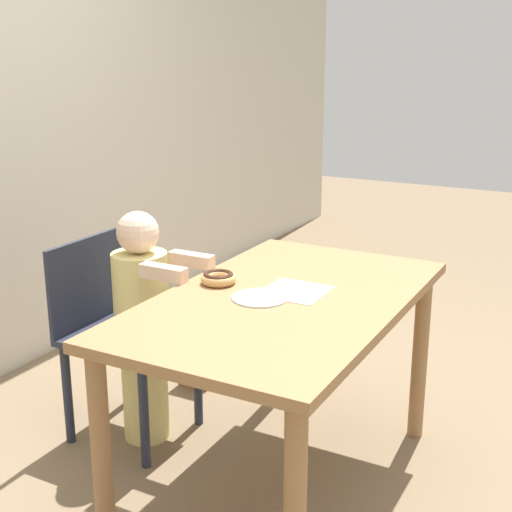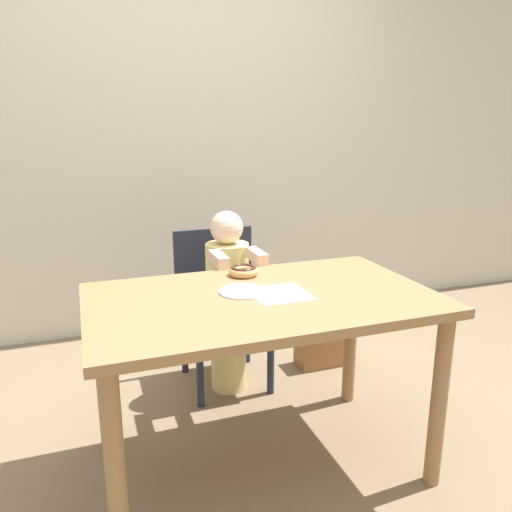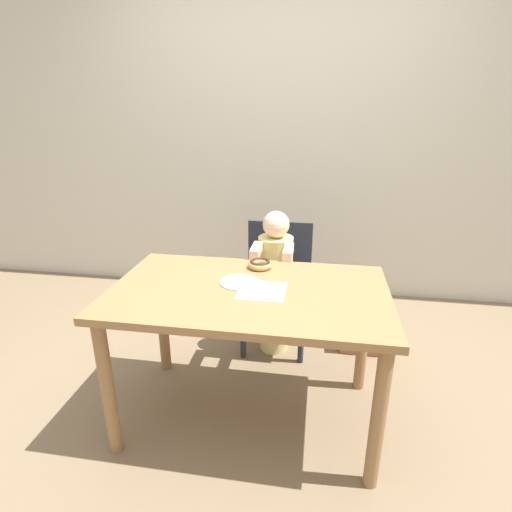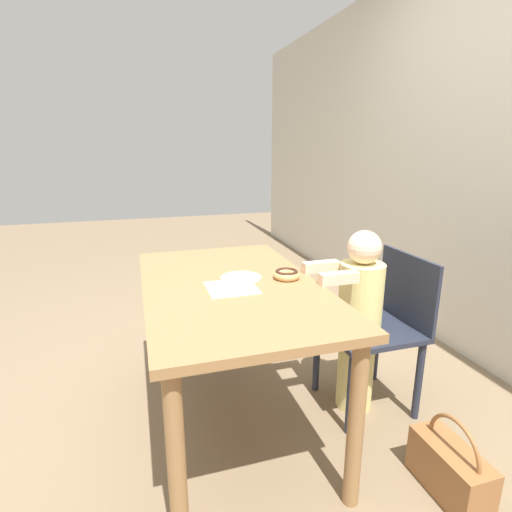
# 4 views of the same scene
# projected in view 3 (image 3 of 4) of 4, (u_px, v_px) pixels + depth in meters

# --- Properties ---
(ground_plane) EXTENTS (12.00, 12.00, 0.00)m
(ground_plane) POSITION_uv_depth(u_px,v_px,m) (250.00, 414.00, 2.07)
(ground_plane) COLOR #7A664C
(wall_back) EXTENTS (8.00, 0.05, 2.50)m
(wall_back) POSITION_uv_depth(u_px,v_px,m) (284.00, 141.00, 3.11)
(wall_back) COLOR beige
(wall_back) RESTS_ON ground_plane
(dining_table) EXTENTS (1.27, 0.75, 0.72)m
(dining_table) POSITION_uv_depth(u_px,v_px,m) (249.00, 308.00, 1.85)
(dining_table) COLOR olive
(dining_table) RESTS_ON ground_plane
(chair) EXTENTS (0.43, 0.44, 0.79)m
(chair) POSITION_uv_depth(u_px,v_px,m) (277.00, 281.00, 2.60)
(chair) COLOR #232838
(chair) RESTS_ON ground_plane
(child_figure) EXTENTS (0.23, 0.37, 0.93)m
(child_figure) POSITION_uv_depth(u_px,v_px,m) (275.00, 282.00, 2.47)
(child_figure) COLOR #E0D17F
(child_figure) RESTS_ON ground_plane
(donut) EXTENTS (0.12, 0.12, 0.04)m
(donut) POSITION_uv_depth(u_px,v_px,m) (260.00, 264.00, 2.05)
(donut) COLOR tan
(donut) RESTS_ON dining_table
(napkin) EXTENTS (0.21, 0.21, 0.00)m
(napkin) POSITION_uv_depth(u_px,v_px,m) (262.00, 291.00, 1.80)
(napkin) COLOR white
(napkin) RESTS_ON dining_table
(handbag) EXTENTS (0.32, 0.15, 0.33)m
(handbag) POSITION_uv_depth(u_px,v_px,m) (366.00, 335.00, 2.58)
(handbag) COLOR brown
(handbag) RESTS_ON ground_plane
(plate) EXTENTS (0.19, 0.19, 0.01)m
(plate) POSITION_uv_depth(u_px,v_px,m) (240.00, 282.00, 1.88)
(plate) COLOR silver
(plate) RESTS_ON dining_table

